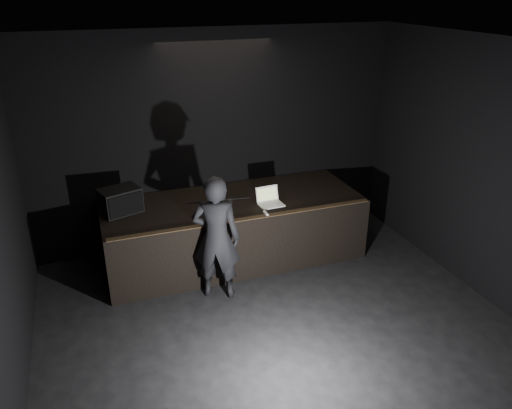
{
  "coord_description": "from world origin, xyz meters",
  "views": [
    {
      "loc": [
        -2.06,
        -4.07,
        4.09
      ],
      "look_at": [
        0.23,
        2.3,
        1.07
      ],
      "focal_mm": 35.0,
      "sensor_mm": 36.0,
      "label": 1
    }
  ],
  "objects": [
    {
      "name": "cable",
      "position": [
        -0.2,
        2.77,
        1.01
      ],
      "size": [
        0.96,
        0.15,
        0.02
      ],
      "primitive_type": "cylinder",
      "rotation": [
        0.0,
        1.57,
        -0.13
      ],
      "color": "black",
      "rests_on": "stage_riser"
    },
    {
      "name": "ground",
      "position": [
        0.0,
        0.0,
        0.0
      ],
      "size": [
        7.0,
        7.0,
        0.0
      ],
      "primitive_type": "plane",
      "color": "black",
      "rests_on": "ground"
    },
    {
      "name": "person",
      "position": [
        -0.53,
        1.78,
        0.91
      ],
      "size": [
        0.78,
        0.67,
        1.81
      ],
      "primitive_type": "imported",
      "rotation": [
        0.0,
        0.0,
        2.72
      ],
      "color": "black",
      "rests_on": "ground"
    },
    {
      "name": "stage_riser",
      "position": [
        0.0,
        2.73,
        0.5
      ],
      "size": [
        4.0,
        1.5,
        1.0
      ],
      "primitive_type": "cube",
      "color": "black",
      "rests_on": "ground"
    },
    {
      "name": "room_walls",
      "position": [
        0.0,
        0.0,
        2.02
      ],
      "size": [
        6.1,
        7.1,
        3.52
      ],
      "color": "black",
      "rests_on": "ground"
    },
    {
      "name": "beer_can",
      "position": [
        -0.58,
        2.34,
        1.08
      ],
      "size": [
        0.07,
        0.07,
        0.16
      ],
      "color": "silver",
      "rests_on": "stage_riser"
    },
    {
      "name": "laptop",
      "position": [
        0.49,
        2.41,
        1.06
      ],
      "size": [
        0.38,
        0.34,
        0.25
      ],
      "rotation": [
        0.0,
        0.0,
        0.06
      ],
      "color": "white",
      "rests_on": "stage_riser"
    },
    {
      "name": "wii_remote",
      "position": [
        0.31,
        2.08,
        1.01
      ],
      "size": [
        0.04,
        0.15,
        0.03
      ],
      "primitive_type": "cube",
      "rotation": [
        0.0,
        0.0,
        -0.02
      ],
      "color": "white",
      "rests_on": "stage_riser"
    },
    {
      "name": "riser_lip",
      "position": [
        0.0,
        2.02,
        1.01
      ],
      "size": [
        3.92,
        0.1,
        0.01
      ],
      "primitive_type": "cube",
      "color": "brown",
      "rests_on": "stage_riser"
    },
    {
      "name": "stage_monitor",
      "position": [
        -1.67,
        2.86,
        1.19
      ],
      "size": [
        0.65,
        0.56,
        0.37
      ],
      "rotation": [
        0.0,
        0.0,
        0.33
      ],
      "color": "black",
      "rests_on": "stage_riser"
    },
    {
      "name": "plastic_cup",
      "position": [
        -0.08,
        2.58,
        1.05
      ],
      "size": [
        0.08,
        0.08,
        0.1
      ],
      "primitive_type": "cylinder",
      "color": "white",
      "rests_on": "stage_riser"
    }
  ]
}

